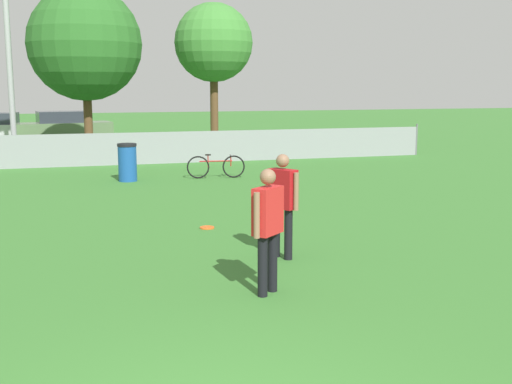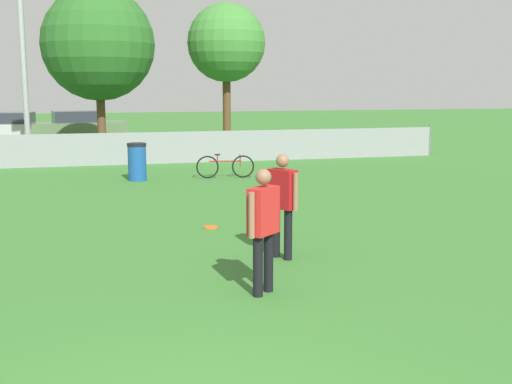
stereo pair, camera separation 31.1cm
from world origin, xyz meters
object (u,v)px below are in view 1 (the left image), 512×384
(light_pole, at_px, (7,24))
(tree_far_right, at_px, (214,43))
(bicycle_sideline, at_px, (216,166))
(player_thrower_red, at_px, (268,222))
(trash_bin, at_px, (127,162))
(player_defender_red, at_px, (282,198))
(frisbee_disc, at_px, (207,227))
(parked_car_olive, at_px, (63,127))
(tree_near_pole, at_px, (85,44))

(light_pole, distance_m, tree_far_right, 7.69)
(tree_far_right, relative_size, bicycle_sideline, 3.48)
(player_thrower_red, bearing_deg, trash_bin, 52.90)
(player_defender_red, distance_m, trash_bin, 9.18)
(frisbee_disc, bearing_deg, tree_far_right, 76.64)
(player_thrower_red, xyz_separation_m, player_defender_red, (0.75, 1.61, 0.00))
(light_pole, bearing_deg, player_thrower_red, -75.45)
(light_pole, bearing_deg, parked_car_olive, 78.81)
(tree_near_pole, relative_size, player_defender_red, 3.80)
(frisbee_disc, height_order, trash_bin, trash_bin)
(light_pole, relative_size, parked_car_olive, 1.71)
(light_pole, relative_size, bicycle_sideline, 4.71)
(tree_far_right, height_order, bicycle_sideline, tree_far_right)
(tree_near_pole, bearing_deg, frisbee_disc, -82.64)
(player_thrower_red, height_order, bicycle_sideline, player_thrower_red)
(tree_near_pole, xyz_separation_m, player_thrower_red, (1.66, -17.27, -3.23))
(tree_far_right, bearing_deg, bicycle_sideline, -102.43)
(light_pole, relative_size, frisbee_disc, 28.64)
(player_thrower_red, bearing_deg, light_pole, 62.96)
(player_thrower_red, distance_m, trash_bin, 10.68)
(light_pole, relative_size, player_thrower_red, 4.83)
(player_thrower_red, xyz_separation_m, trash_bin, (-0.84, 10.64, -0.43))
(tree_far_right, height_order, player_thrower_red, tree_far_right)
(tree_near_pole, height_order, tree_far_right, tree_near_pole)
(trash_bin, bearing_deg, light_pole, 120.81)
(player_defender_red, xyz_separation_m, trash_bin, (-1.58, 9.03, -0.43))
(bicycle_sideline, xyz_separation_m, parked_car_olive, (-4.32, 14.15, 0.35))
(frisbee_disc, bearing_deg, bicycle_sideline, 75.61)
(player_thrower_red, xyz_separation_m, bicycle_sideline, (1.71, 10.51, -0.62))
(light_pole, relative_size, trash_bin, 7.46)
(tree_near_pole, distance_m, bicycle_sideline, 8.48)
(parked_car_olive, bearing_deg, player_defender_red, -90.75)
(light_pole, distance_m, bicycle_sideline, 9.45)
(player_thrower_red, distance_m, player_defender_red, 1.78)
(light_pole, distance_m, frisbee_disc, 13.89)
(tree_far_right, distance_m, parked_car_olive, 9.80)
(bicycle_sideline, bearing_deg, light_pole, 143.19)
(player_thrower_red, xyz_separation_m, parked_car_olive, (-2.61, 24.65, -0.27))
(trash_bin, bearing_deg, bicycle_sideline, -3.11)
(player_thrower_red, bearing_deg, parked_car_olive, 54.45)
(trash_bin, xyz_separation_m, parked_car_olive, (-1.77, 14.01, 0.15))
(tree_near_pole, relative_size, frisbee_disc, 22.51)
(tree_far_right, distance_m, player_thrower_red, 18.36)
(light_pole, xyz_separation_m, player_defender_red, (5.00, -14.75, -3.79))
(player_thrower_red, relative_size, parked_car_olive, 0.35)
(tree_near_pole, distance_m, player_defender_red, 16.17)
(tree_far_right, height_order, trash_bin, tree_far_right)
(trash_bin, bearing_deg, tree_far_right, 59.75)
(tree_far_right, height_order, frisbee_disc, tree_far_right)
(tree_near_pole, xyz_separation_m, frisbee_disc, (1.71, -13.23, -4.18))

